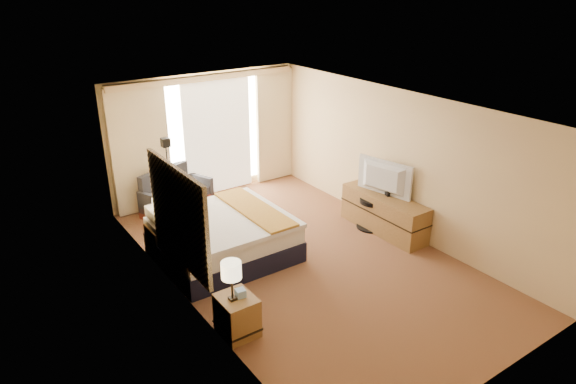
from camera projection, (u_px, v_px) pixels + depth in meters
floor at (304, 259)px, 8.61m from camera, size 4.20×7.00×0.02m
ceiling at (306, 106)px, 7.60m from camera, size 4.20×7.00×0.02m
wall_back at (205, 135)px, 10.75m from camera, size 4.20×0.02×2.60m
wall_front at (501, 290)px, 5.46m from camera, size 4.20×0.02×2.60m
wall_left at (181, 221)px, 7.00m from camera, size 0.02×7.00×2.60m
wall_right at (399, 162)px, 9.21m from camera, size 0.02×7.00×2.60m
headboard at (178, 216)px, 7.18m from camera, size 0.06×1.85×1.50m
nightstand_left at (237, 315)px, 6.72m from camera, size 0.45×0.52×0.55m
nightstand_right at (163, 241)px, 8.61m from camera, size 0.45×0.52×0.55m
media_dresser at (384, 213)px, 9.44m from camera, size 0.50×1.80×0.70m
window at (217, 133)px, 10.85m from camera, size 2.30×0.02×2.30m
curtains at (207, 132)px, 10.62m from camera, size 4.12×0.19×2.56m
bed at (223, 237)px, 8.55m from camera, size 2.08×1.90×1.01m
loveseat at (176, 197)px, 10.28m from camera, size 1.55×1.19×0.86m
floor_lamp at (167, 162)px, 9.68m from camera, size 0.20×0.20×1.61m
desk_chair at (376, 202)px, 9.51m from camera, size 0.58×0.57×1.15m
lamp_left at (231, 271)px, 6.41m from camera, size 0.26×0.26×0.55m
lamp_right at (160, 205)px, 8.32m from camera, size 0.25×0.25×0.52m
tissue_box at (240, 293)px, 6.62m from camera, size 0.13×0.13×0.11m
telephone at (171, 225)px, 8.48m from camera, size 0.22×0.19×0.07m
television at (381, 179)px, 9.22m from camera, size 0.38×1.11×0.64m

